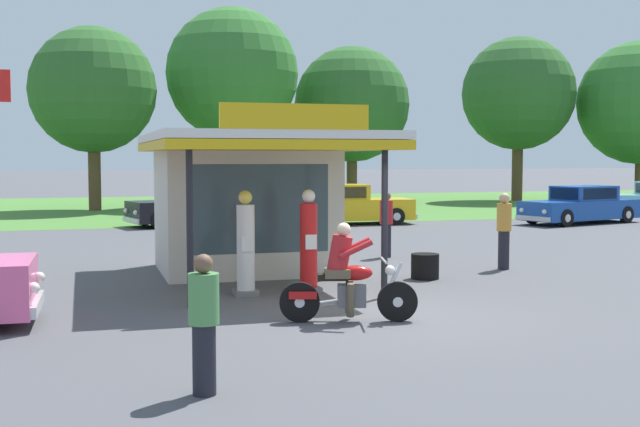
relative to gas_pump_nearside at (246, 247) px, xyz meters
name	(u,v)px	position (x,y,z in m)	size (l,w,h in m)	color
ground_plane	(381,315)	(1.77, -2.53, -0.91)	(300.00, 300.00, 0.00)	#4C4C51
grass_verge_strip	(177,207)	(1.77, 27.47, -0.90)	(120.00, 24.00, 0.01)	#477A33
service_station_kiosk	(247,194)	(0.62, 2.95, 0.87)	(4.48, 6.57, 3.53)	beige
gas_pump_nearside	(246,247)	(0.00, 0.00, 0.00)	(0.44, 0.44, 1.98)	slate
gas_pump_offside	(309,245)	(1.23, 0.00, 0.00)	(0.44, 0.44, 1.99)	slate
motorcycle_with_rider	(346,281)	(1.03, -2.93, -0.25)	(2.15, 0.83, 1.58)	black
parked_car_back_row_far_left	(581,206)	(15.87, 12.76, -0.23)	(5.57, 3.10, 1.47)	#19479E
parked_car_back_row_left	(193,207)	(1.10, 16.07, -0.19)	(5.09, 2.89, 1.58)	black
parked_car_back_row_centre_right	(346,206)	(6.91, 14.98, -0.19)	(5.15, 2.09, 1.54)	gold
bystander_strolling_foreground	(204,322)	(-1.70, -6.28, -0.09)	(0.34, 0.34, 1.56)	black
bystander_leaning_by_kiosk	(504,229)	(6.44, 1.80, 0.04)	(0.34, 0.34, 1.78)	black
bystander_admiring_sedan	(386,222)	(4.63, 4.69, 0.00)	(0.34, 0.34, 1.72)	black
tree_oak_right	(230,76)	(4.56, 27.34, 5.88)	(6.89, 6.89, 10.37)	brown
tree_oak_left	(352,105)	(11.84, 29.00, 4.65)	(6.51, 6.51, 8.83)	brown
tree_oak_distant_spare	(518,94)	(21.93, 28.23, 5.41)	(6.65, 6.65, 9.67)	brown
tree_oak_far_right	(639,105)	(28.82, 26.26, 4.78)	(7.26, 7.26, 9.43)	brown
tree_oak_centre	(94,92)	(-2.29, 26.26, 4.82)	(6.09, 6.09, 8.89)	brown
spare_tire_stack	(425,266)	(4.08, 0.95, -0.64)	(0.60, 0.60, 0.54)	black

